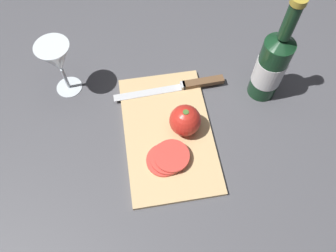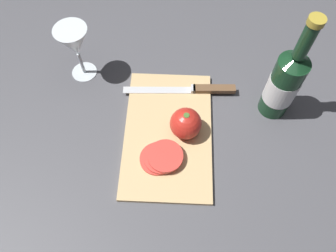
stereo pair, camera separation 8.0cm
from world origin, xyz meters
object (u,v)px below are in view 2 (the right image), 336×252
at_px(knife, 203,89).
at_px(whole_tomato, 186,124).
at_px(tomato_slice_stack_near, 161,157).
at_px(wine_bottle, 284,84).
at_px(wine_glass, 75,44).

bearing_deg(knife, whole_tomato, 68.36).
height_order(knife, tomato_slice_stack_near, tomato_slice_stack_near).
height_order(whole_tomato, knife, whole_tomato).
distance_m(wine_bottle, wine_glass, 0.53).
bearing_deg(whole_tomato, wine_bottle, 110.91).
bearing_deg(wine_bottle, whole_tomato, -69.09).
height_order(whole_tomato, tomato_slice_stack_near, whole_tomato).
bearing_deg(whole_tomato, knife, 160.62).
relative_size(wine_bottle, whole_tomato, 3.92).
distance_m(wine_glass, tomato_slice_stack_near, 0.37).
xyz_separation_m(wine_bottle, wine_glass, (-0.10, -0.53, 0.01)).
height_order(wine_glass, whole_tomato, wine_glass).
bearing_deg(wine_glass, knife, 80.29).
bearing_deg(whole_tomato, tomato_slice_stack_near, -35.14).
height_order(wine_glass, knife, wine_glass).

